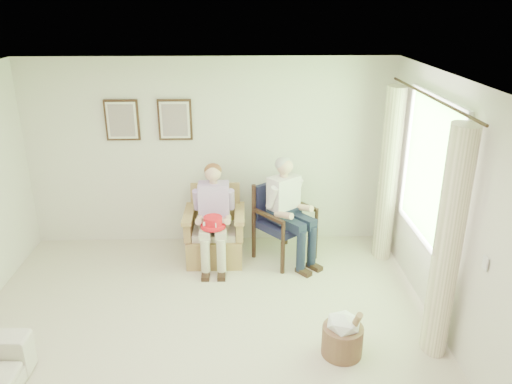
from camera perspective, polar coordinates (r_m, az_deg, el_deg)
floor at (r=5.08m, az=-6.53°, el=-19.29°), size 5.50×5.50×0.00m
back_wall at (r=6.90m, az=-5.26°, el=4.42°), size 5.00×0.04×2.60m
right_wall at (r=4.80m, az=24.13°, el=-5.23°), size 0.04×5.50×2.60m
ceiling at (r=3.93m, az=-8.12°, el=10.95°), size 5.00×5.50×0.02m
window at (r=5.70m, az=19.29°, el=2.65°), size 0.13×2.50×1.63m
curtain_left at (r=4.97m, az=21.06°, el=-5.76°), size 0.34×0.34×2.30m
curtain_right at (r=6.67m, az=14.92°, el=1.82°), size 0.34×0.34×2.30m
framed_print_left at (r=6.91m, az=-15.07°, el=7.92°), size 0.45×0.05×0.55m
framed_print_right at (r=6.78m, az=-9.25°, el=8.14°), size 0.45×0.05×0.55m
wicker_armchair at (r=6.73m, az=-4.68°, el=-5.11°), size 0.75×0.75×0.96m
wood_armchair at (r=6.68m, az=3.27°, el=-2.90°), size 0.66×0.62×1.02m
person_wicker at (r=6.43m, az=-4.85°, el=-1.99°), size 0.40×0.63×1.31m
person_dark at (r=6.42m, az=3.44°, el=-1.36°), size 0.40×0.63×1.39m
red_hat at (r=6.28m, az=-4.94°, el=-3.54°), size 0.31×0.31×0.14m
hatbox at (r=5.13m, az=9.91°, el=-15.72°), size 0.48×0.48×0.59m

